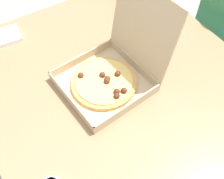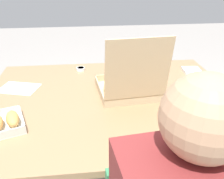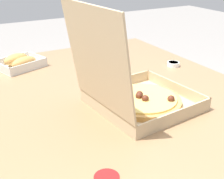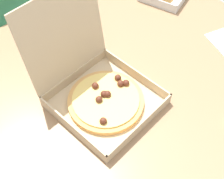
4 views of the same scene
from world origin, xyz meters
The scene contains 4 objects.
ground_plane centered at (0.00, 0.00, 0.00)m, with size 10.00×10.00×0.00m, color gray.
dining_table centered at (0.00, 0.00, 0.64)m, with size 1.34×1.06×0.70m.
pizza_box_open centered at (-0.10, -0.03, 0.75)m, with size 0.35×0.39×0.36m.
napkin_pile centered at (-0.56, -0.29, 0.71)m, with size 0.11×0.11×0.02m, color white.
Camera 1 is at (0.48, -0.38, 1.56)m, focal length 43.21 mm.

